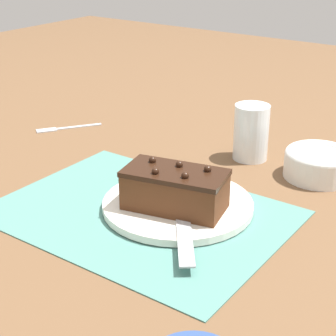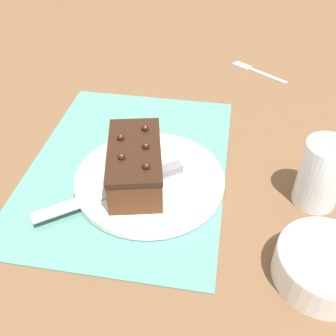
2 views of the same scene
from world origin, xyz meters
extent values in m
plane|color=brown|center=(0.00, 0.00, 0.00)|extent=(3.00, 3.00, 0.00)
cube|color=slate|center=(0.00, 0.00, 0.00)|extent=(0.46, 0.34, 0.00)
cylinder|color=white|center=(0.04, 0.05, 0.01)|extent=(0.25, 0.25, 0.01)
cube|color=#512D19|center=(0.05, 0.03, 0.04)|extent=(0.17, 0.11, 0.06)
cube|color=black|center=(0.05, 0.03, 0.08)|extent=(0.18, 0.12, 0.01)
sphere|color=black|center=(0.00, 0.03, 0.08)|extent=(0.01, 0.01, 0.01)
sphere|color=black|center=(0.03, 0.00, 0.08)|extent=(0.01, 0.01, 0.01)
sphere|color=black|center=(0.05, 0.04, 0.08)|extent=(0.01, 0.01, 0.01)
sphere|color=black|center=(0.08, 0.01, 0.08)|extent=(0.01, 0.01, 0.01)
sphere|color=black|center=(0.09, 0.05, 0.08)|extent=(0.01, 0.01, 0.01)
cube|color=slate|center=(0.04, 0.06, 0.02)|extent=(0.06, 0.08, 0.01)
cube|color=#B7BABF|center=(0.11, -0.04, 0.02)|extent=(0.12, 0.15, 0.00)
cylinder|color=white|center=(0.03, 0.31, 0.06)|extent=(0.07, 0.07, 0.11)
cylinder|color=white|center=(0.18, 0.31, 0.02)|extent=(0.13, 0.13, 0.05)
torus|color=white|center=(0.18, 0.31, 0.05)|extent=(0.13, 0.13, 0.02)
cube|color=#B7BABF|center=(-0.38, 0.25, 0.00)|extent=(0.07, 0.09, 0.01)
cube|color=#B7BABF|center=(-0.42, 0.19, 0.00)|extent=(0.04, 0.05, 0.01)
camera|label=1|loc=(0.50, -0.63, 0.44)|focal=60.00mm
camera|label=2|loc=(0.51, 0.16, 0.45)|focal=42.00mm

